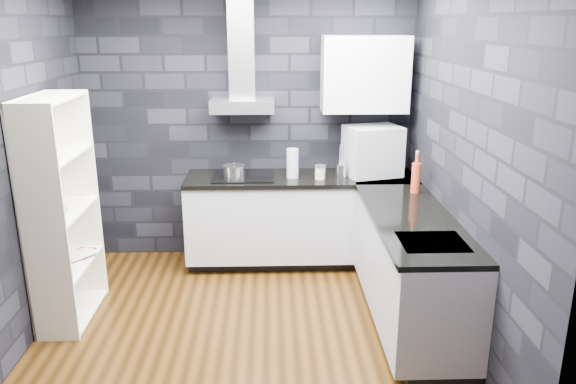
{
  "coord_description": "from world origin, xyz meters",
  "views": [
    {
      "loc": [
        0.21,
        -3.89,
        2.32
      ],
      "look_at": [
        0.35,
        0.45,
        1.0
      ],
      "focal_mm": 35.0,
      "sensor_mm": 36.0,
      "label": 1
    }
  ],
  "objects_px": {
    "pot": "(234,173)",
    "fruit_bowl": "(56,213)",
    "utensil_crock": "(341,171)",
    "appliance_garage": "(372,152)",
    "glass_vase": "(293,163)",
    "red_bottle": "(416,178)",
    "bookshelf": "(62,212)",
    "storage_jar": "(320,173)"
  },
  "relations": [
    {
      "from": "utensil_crock",
      "to": "appliance_garage",
      "type": "bearing_deg",
      "value": 17.11
    },
    {
      "from": "storage_jar",
      "to": "utensil_crock",
      "type": "bearing_deg",
      "value": 12.98
    },
    {
      "from": "appliance_garage",
      "to": "utensil_crock",
      "type": "bearing_deg",
      "value": -177.91
    },
    {
      "from": "glass_vase",
      "to": "storage_jar",
      "type": "xyz_separation_m",
      "value": [
        0.26,
        -0.06,
        -0.08
      ]
    },
    {
      "from": "utensil_crock",
      "to": "fruit_bowl",
      "type": "height_order",
      "value": "utensil_crock"
    },
    {
      "from": "pot",
      "to": "red_bottle",
      "type": "xyz_separation_m",
      "value": [
        1.59,
        -0.44,
        0.06
      ]
    },
    {
      "from": "fruit_bowl",
      "to": "pot",
      "type": "bearing_deg",
      "value": 37.68
    },
    {
      "from": "red_bottle",
      "to": "appliance_garage",
      "type": "bearing_deg",
      "value": 114.42
    },
    {
      "from": "pot",
      "to": "fruit_bowl",
      "type": "height_order",
      "value": "pot"
    },
    {
      "from": "storage_jar",
      "to": "pot",
      "type": "bearing_deg",
      "value": -178.87
    },
    {
      "from": "fruit_bowl",
      "to": "bookshelf",
      "type": "bearing_deg",
      "value": 90.0
    },
    {
      "from": "glass_vase",
      "to": "storage_jar",
      "type": "distance_m",
      "value": 0.28
    },
    {
      "from": "pot",
      "to": "utensil_crock",
      "type": "height_order",
      "value": "same"
    },
    {
      "from": "bookshelf",
      "to": "fruit_bowl",
      "type": "bearing_deg",
      "value": -103.64
    },
    {
      "from": "appliance_garage",
      "to": "glass_vase",
      "type": "bearing_deg",
      "value": 171.12
    },
    {
      "from": "pot",
      "to": "utensil_crock",
      "type": "relative_size",
      "value": 1.54
    },
    {
      "from": "fruit_bowl",
      "to": "appliance_garage",
      "type": "bearing_deg",
      "value": 23.88
    },
    {
      "from": "fruit_bowl",
      "to": "glass_vase",
      "type": "bearing_deg",
      "value": 30.25
    },
    {
      "from": "storage_jar",
      "to": "utensil_crock",
      "type": "relative_size",
      "value": 0.92
    },
    {
      "from": "pot",
      "to": "fruit_bowl",
      "type": "relative_size",
      "value": 0.98
    },
    {
      "from": "bookshelf",
      "to": "fruit_bowl",
      "type": "xyz_separation_m",
      "value": [
        0.0,
        -0.13,
        0.04
      ]
    },
    {
      "from": "bookshelf",
      "to": "fruit_bowl",
      "type": "distance_m",
      "value": 0.13
    },
    {
      "from": "red_bottle",
      "to": "glass_vase",
      "type": "bearing_deg",
      "value": 153.52
    },
    {
      "from": "glass_vase",
      "to": "bookshelf",
      "type": "distance_m",
      "value": 2.07
    },
    {
      "from": "utensil_crock",
      "to": "appliance_garage",
      "type": "height_order",
      "value": "appliance_garage"
    },
    {
      "from": "utensil_crock",
      "to": "storage_jar",
      "type": "bearing_deg",
      "value": -167.02
    },
    {
      "from": "glass_vase",
      "to": "utensil_crock",
      "type": "relative_size",
      "value": 2.18
    },
    {
      "from": "glass_vase",
      "to": "red_bottle",
      "type": "xyz_separation_m",
      "value": [
        1.04,
        -0.52,
        -0.01
      ]
    },
    {
      "from": "pot",
      "to": "appliance_garage",
      "type": "bearing_deg",
      "value": 6.84
    },
    {
      "from": "fruit_bowl",
      "to": "utensil_crock",
      "type": "bearing_deg",
      "value": 24.75
    },
    {
      "from": "red_bottle",
      "to": "fruit_bowl",
      "type": "relative_size",
      "value": 1.3
    },
    {
      "from": "glass_vase",
      "to": "red_bottle",
      "type": "distance_m",
      "value": 1.17
    },
    {
      "from": "pot",
      "to": "bookshelf",
      "type": "xyz_separation_m",
      "value": [
        -1.29,
        -0.87,
        -0.07
      ]
    },
    {
      "from": "utensil_crock",
      "to": "appliance_garage",
      "type": "xyz_separation_m",
      "value": [
        0.31,
        0.1,
        0.16
      ]
    },
    {
      "from": "appliance_garage",
      "to": "bookshelf",
      "type": "bearing_deg",
      "value": -173.48
    },
    {
      "from": "utensil_crock",
      "to": "glass_vase",
      "type": "bearing_deg",
      "value": 178.46
    },
    {
      "from": "storage_jar",
      "to": "fruit_bowl",
      "type": "height_order",
      "value": "storage_jar"
    },
    {
      "from": "utensil_crock",
      "to": "red_bottle",
      "type": "height_order",
      "value": "red_bottle"
    },
    {
      "from": "storage_jar",
      "to": "utensil_crock",
      "type": "xyz_separation_m",
      "value": [
        0.2,
        0.05,
        0.01
      ]
    },
    {
      "from": "pot",
      "to": "bookshelf",
      "type": "relative_size",
      "value": 0.11
    },
    {
      "from": "glass_vase",
      "to": "appliance_garage",
      "type": "height_order",
      "value": "appliance_garage"
    },
    {
      "from": "storage_jar",
      "to": "bookshelf",
      "type": "bearing_deg",
      "value": -157.04
    }
  ]
}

